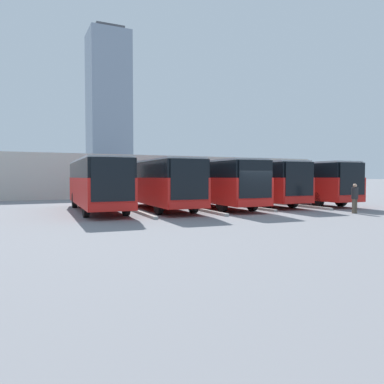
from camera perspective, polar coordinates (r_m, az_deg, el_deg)
name	(u,v)px	position (r m, az deg, el deg)	size (l,w,h in m)	color
ground_plane	(256,214)	(21.99, 9.67, -3.33)	(600.00, 600.00, 0.00)	gray
bus_0	(299,181)	(31.14, 16.03, 1.59)	(2.96, 11.14, 3.23)	red
curb_divider_0	(293,205)	(28.67, 15.12, -1.91)	(0.24, 7.93, 0.15)	#9E9E99
bus_1	(254,181)	(29.14, 9.36, 1.61)	(2.96, 11.14, 3.23)	red
curb_divider_1	(243,206)	(26.76, 7.78, -2.15)	(0.24, 7.93, 0.15)	#9E9E99
bus_2	(214,182)	(26.26, 3.32, 1.56)	(2.96, 11.14, 3.23)	red
curb_divider_2	(198,209)	(23.98, 0.96, -2.65)	(0.24, 7.93, 0.15)	#9E9E99
bus_3	(159,182)	(24.84, -5.08, 1.51)	(2.96, 11.14, 3.23)	red
curb_divider_3	(137,211)	(22.76, -8.39, -2.94)	(0.24, 7.93, 0.15)	#9E9E99
bus_4	(97,182)	(24.03, -14.28, 1.42)	(2.96, 11.14, 3.23)	red
pedestrian	(355,197)	(24.07, 23.55, -0.76)	(0.47, 0.47, 1.75)	brown
station_building	(137,176)	(43.50, -8.40, 2.42)	(42.51, 11.91, 4.42)	beige
office_tower	(109,106)	(210.61, -12.60, 12.62)	(21.03, 21.03, 81.16)	#7F8EA3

